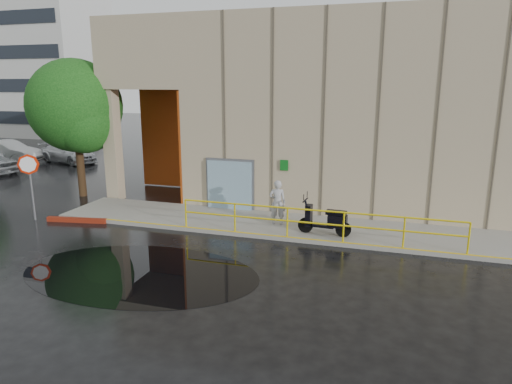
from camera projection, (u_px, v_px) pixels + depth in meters
ground at (156, 263)px, 13.71m from camera, size 120.00×120.00×0.00m
sidewalk at (314, 228)px, 16.75m from camera, size 20.00×3.00×0.15m
building at (363, 106)px, 21.50m from camera, size 20.00×10.17×8.00m
guardrail at (315, 224)px, 15.28m from camera, size 9.56×0.06×1.03m
distant_building at (41, 60)px, 45.88m from camera, size 12.00×8.08×15.00m
person at (277, 202)px, 16.80m from camera, size 0.67×0.50×1.68m
scooter at (325, 212)px, 15.63m from camera, size 1.88×0.73×1.43m
stop_sign at (29, 173)px, 17.55m from camera, size 0.69×0.45×2.63m
red_curb at (77, 220)px, 17.70m from camera, size 2.40×0.56×0.18m
puddle at (140, 273)px, 13.00m from camera, size 7.18×4.66×0.01m
car_b at (7, 152)px, 30.53m from camera, size 4.61×1.76×1.50m
car_c at (68, 153)px, 30.75m from camera, size 4.74×2.90×1.28m
tree_near at (77, 110)px, 20.81m from camera, size 4.24×4.24×6.37m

